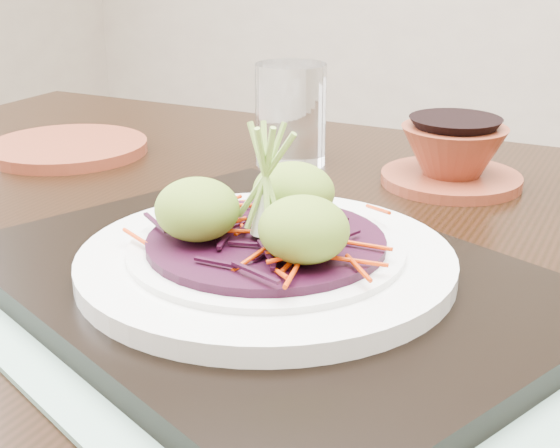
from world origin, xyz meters
The scene contains 11 objects.
dining_table centered at (-0.02, -0.09, 0.70)m, with size 1.31×0.89×0.80m.
placemat centered at (-0.01, -0.18, 0.81)m, with size 0.46×0.36×0.00m, color #7FA492.
serving_tray centered at (-0.01, -0.18, 0.82)m, with size 0.40×0.30×0.02m, color black.
white_plate centered at (-0.01, -0.18, 0.83)m, with size 0.26×0.26×0.02m.
cabbage_bed centered at (-0.01, -0.18, 0.85)m, with size 0.16×0.16×0.01m, color black.
carrot_julienne centered at (-0.01, -0.18, 0.85)m, with size 0.20×0.20×0.01m, color red, non-canonical shape.
guacamole_scoops centered at (-0.01, -0.18, 0.87)m, with size 0.14×0.12×0.04m.
scallion_garnish centered at (-0.01, -0.18, 0.89)m, with size 0.06×0.06×0.09m, color #85AE45, non-canonical shape.
terracotta_side_plate centered at (-0.40, 0.05, 0.81)m, with size 0.18×0.18×0.01m, color maroon.
water_glass centered at (-0.15, 0.13, 0.86)m, with size 0.08×0.08×0.11m, color white.
terracotta_bowl_set centered at (0.03, 0.14, 0.83)m, with size 0.16×0.16×0.06m.
Camera 1 is at (0.23, -0.60, 1.04)m, focal length 50.00 mm.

